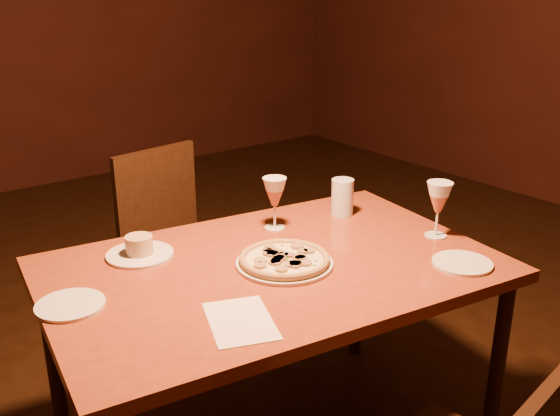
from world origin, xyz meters
TOP-DOWN VIEW (x-y plane):
  - dining_table at (-0.18, -0.02)m, footprint 1.45×1.05m
  - chair_far at (-0.04, 0.86)m, footprint 0.47×0.47m
  - pizza_plate at (-0.15, -0.05)m, footprint 0.29×0.29m
  - ramekin_saucer at (-0.47, 0.28)m, footprint 0.21×0.21m
  - wine_glass_far at (0.01, 0.20)m, footprint 0.08×0.08m
  - wine_glass_right at (0.39, -0.18)m, footprint 0.09×0.09m
  - water_tumbler at (0.28, 0.16)m, footprint 0.08×0.08m
  - side_plate_left at (-0.76, 0.09)m, footprint 0.18×0.18m
  - side_plate_near at (0.28, -0.38)m, footprint 0.18×0.18m
  - menu_card at (-0.44, -0.24)m, footprint 0.23×0.27m

SIDE VIEW (x-z plane):
  - chair_far at x=-0.04m, z-range 0.05..0.91m
  - dining_table at x=-0.18m, z-range 0.30..1.02m
  - menu_card at x=-0.44m, z-range 0.72..0.72m
  - side_plate_near at x=0.28m, z-range 0.72..0.73m
  - side_plate_left at x=-0.76m, z-range 0.72..0.73m
  - pizza_plate at x=-0.15m, z-range 0.72..0.75m
  - ramekin_saucer at x=-0.47m, z-range 0.71..0.77m
  - water_tumbler at x=0.28m, z-range 0.72..0.85m
  - wine_glass_far at x=0.01m, z-range 0.72..0.90m
  - wine_glass_right at x=0.39m, z-range 0.72..0.91m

